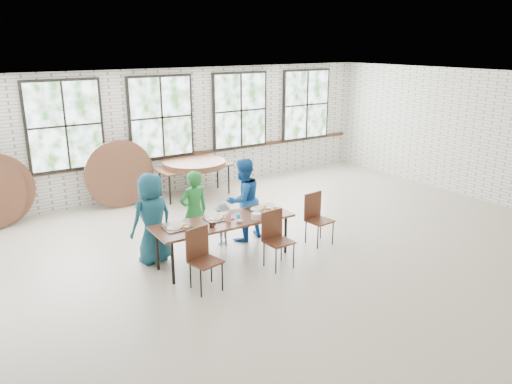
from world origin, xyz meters
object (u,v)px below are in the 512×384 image
chair_near_left (201,253)px  storage_table (194,168)px  chair_near_right (275,234)px  dining_table (224,223)px

chair_near_left → storage_table: size_ratio=0.52×
chair_near_left → storage_table: bearing=52.5°
chair_near_left → chair_near_right: 1.38m
chair_near_left → chair_near_right: bearing=-10.8°
storage_table → chair_near_right: bearing=-102.7°
chair_near_right → storage_table: bearing=78.6°
dining_table → chair_near_right: bearing=-43.2°
dining_table → chair_near_left: chair_near_left is taller
storage_table → chair_near_left: bearing=-119.4°
dining_table → storage_table: same height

